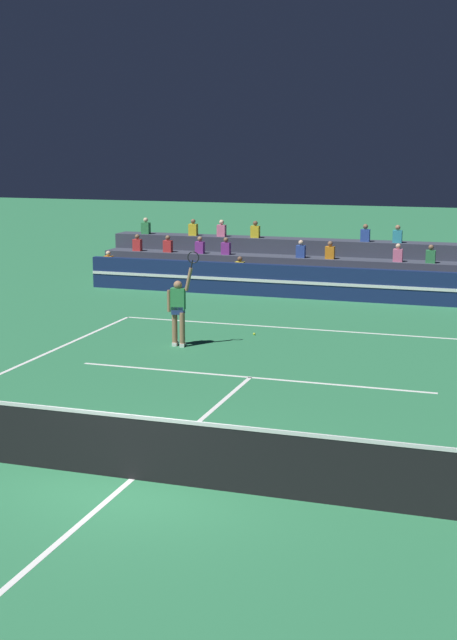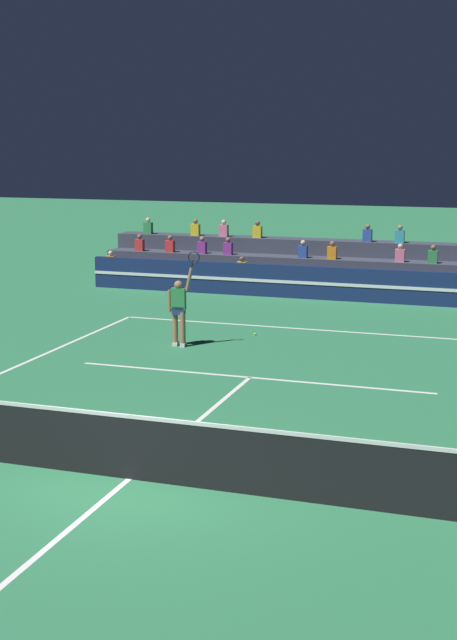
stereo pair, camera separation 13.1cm
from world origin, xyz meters
TOP-DOWN VIEW (x-y plane):
  - ground_plane at (0.00, 0.00)m, footprint 120.00×120.00m
  - court_lines at (0.00, 0.00)m, footprint 11.10×23.90m
  - tennis_net at (0.00, 0.00)m, footprint 12.00×0.10m
  - sponsor_banner_wall at (0.00, 16.72)m, footprint 18.00×0.26m
  - bleacher_stand at (-0.00, 19.25)m, footprint 18.84×2.85m
  - tennis_player at (-2.65, 8.82)m, footprint 0.87×0.32m
  - tennis_ball at (-1.17, 10.69)m, footprint 0.07×0.07m

SIDE VIEW (x-z plane):
  - ground_plane at x=0.00m, z-range 0.00..0.00m
  - court_lines at x=0.00m, z-range 0.00..0.01m
  - tennis_ball at x=-1.17m, z-range 0.00..0.07m
  - tennis_net at x=0.00m, z-range -0.01..1.09m
  - sponsor_banner_wall at x=0.00m, z-range 0.00..1.10m
  - bleacher_stand at x=0.00m, z-range -0.49..1.79m
  - tennis_player at x=-2.65m, z-range -0.26..2.24m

